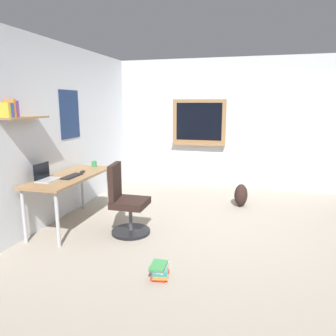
{
  "coord_description": "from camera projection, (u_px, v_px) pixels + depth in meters",
  "views": [
    {
      "loc": [
        -4.14,
        -0.4,
        1.72
      ],
      "look_at": [
        -0.02,
        0.73,
        0.85
      ],
      "focal_mm": 34.02,
      "sensor_mm": 36.0,
      "label": 1
    }
  ],
  "objects": [
    {
      "name": "ground_plane",
      "position": [
        219.0,
        231.0,
        4.36
      ],
      "size": [
        5.2,
        5.2,
        0.0
      ],
      "primitive_type": "plane",
      "color": "#9E9384",
      "rests_on": "ground"
    },
    {
      "name": "wall_back",
      "position": [
        57.0,
        132.0,
        4.73
      ],
      "size": [
        5.0,
        0.3,
        2.6
      ],
      "color": "silver",
      "rests_on": "ground"
    },
    {
      "name": "wall_right",
      "position": [
        233.0,
        124.0,
        6.42
      ],
      "size": [
        0.22,
        5.0,
        2.6
      ],
      "color": "silver",
      "rests_on": "ground"
    },
    {
      "name": "desk",
      "position": [
        71.0,
        180.0,
        4.48
      ],
      "size": [
        1.52,
        0.59,
        0.73
      ],
      "color": "#997047",
      "rests_on": "ground"
    },
    {
      "name": "office_chair",
      "position": [
        126.0,
        204.0,
        4.23
      ],
      "size": [
        0.52,
        0.52,
        0.95
      ],
      "color": "black",
      "rests_on": "ground"
    },
    {
      "name": "laptop",
      "position": [
        46.0,
        176.0,
        4.17
      ],
      "size": [
        0.31,
        0.21,
        0.23
      ],
      "color": "#ADAFB5",
      "rests_on": "desk"
    },
    {
      "name": "keyboard",
      "position": [
        72.0,
        176.0,
        4.37
      ],
      "size": [
        0.37,
        0.13,
        0.02
      ],
      "primitive_type": "cube",
      "color": "black",
      "rests_on": "desk"
    },
    {
      "name": "computer_mouse",
      "position": [
        82.0,
        172.0,
        4.63
      ],
      "size": [
        0.1,
        0.06,
        0.03
      ],
      "primitive_type": "ellipsoid",
      "color": "#262628",
      "rests_on": "desk"
    },
    {
      "name": "coffee_mug",
      "position": [
        94.0,
        164.0,
        5.07
      ],
      "size": [
        0.08,
        0.08,
        0.09
      ],
      "primitive_type": "cylinder",
      "color": "#338C4C",
      "rests_on": "desk"
    },
    {
      "name": "backpack",
      "position": [
        241.0,
        195.0,
        5.4
      ],
      "size": [
        0.32,
        0.22,
        0.38
      ],
      "primitive_type": "ellipsoid",
      "color": "black",
      "rests_on": "ground"
    },
    {
      "name": "book_stack_on_floor",
      "position": [
        160.0,
        270.0,
        3.19
      ],
      "size": [
        0.25,
        0.2,
        0.15
      ],
      "color": "#C63833",
      "rests_on": "ground"
    }
  ]
}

